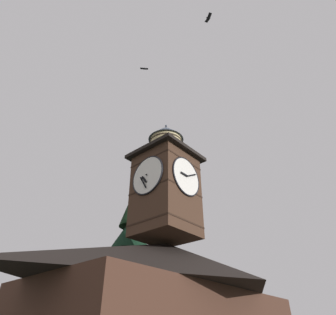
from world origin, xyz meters
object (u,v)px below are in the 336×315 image
object	(u,v)px
building_main	(167,303)
clock_tower	(166,182)
flying_bird_high	(208,18)
moon	(51,258)
pine_tree_behind	(128,285)
flying_bird_low	(144,69)

from	to	relation	value
building_main	clock_tower	bearing A→B (deg)	37.50
clock_tower	flying_bird_high	world-z (taller)	flying_bird_high
clock_tower	moon	size ratio (longest dim) A/B	5.42
moon	pine_tree_behind	bearing A→B (deg)	73.41
building_main	flying_bird_high	bearing A→B (deg)	63.24
building_main	pine_tree_behind	world-z (taller)	pine_tree_behind
building_main	flying_bird_high	size ratio (longest dim) A/B	21.76
pine_tree_behind	flying_bird_high	world-z (taller)	flying_bird_high
moon	flying_bird_low	bearing A→B (deg)	68.57
flying_bird_low	pine_tree_behind	bearing A→B (deg)	-130.36
pine_tree_behind	flying_bird_high	size ratio (longest dim) A/B	17.39
pine_tree_behind	flying_bird_high	xyz separation A→B (m)	(4.78, 11.73, 14.95)
clock_tower	flying_bird_high	bearing A→B (deg)	67.66
pine_tree_behind	flying_bird_high	distance (m)	19.60
clock_tower	flying_bird_low	distance (m)	9.34
clock_tower	pine_tree_behind	size ratio (longest dim) A/B	0.68
flying_bird_low	building_main	bearing A→B (deg)	-169.58
flying_bird_low	moon	bearing A→B (deg)	-111.43
moon	flying_bird_high	xyz separation A→B (m)	(12.98, 39.25, 7.16)
building_main	clock_tower	world-z (taller)	clock_tower
flying_bird_high	clock_tower	bearing A→B (deg)	-112.34
building_main	flying_bird_low	world-z (taller)	flying_bird_low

